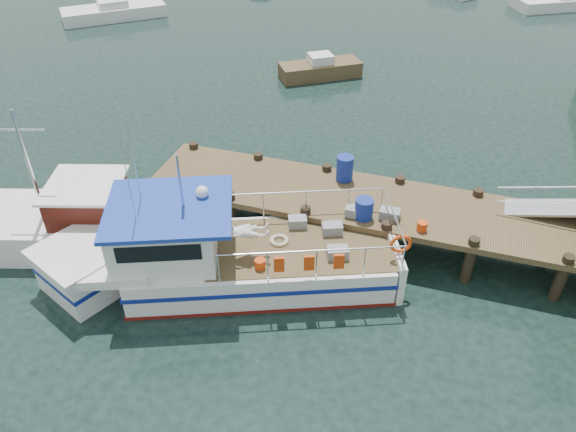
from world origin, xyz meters
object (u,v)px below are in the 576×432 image
(moored_rowboat, at_px, (320,69))
(dock, at_px, (554,207))
(moored_a, at_px, (114,11))
(work_boat, at_px, (63,223))
(moored_c, at_px, (565,1))
(lobster_boat, at_px, (215,255))

(moored_rowboat, bearing_deg, dock, -54.53)
(moored_a, bearing_deg, moored_rowboat, -40.50)
(moored_rowboat, bearing_deg, moored_a, 156.66)
(dock, distance_m, moored_a, 31.20)
(dock, relative_size, moored_a, 2.60)
(work_boat, bearing_deg, moored_c, 45.33)
(dock, height_order, work_boat, work_boat)
(lobster_boat, relative_size, work_boat, 1.17)
(lobster_boat, xyz_separation_m, moored_rowboat, (-1.07, 15.79, -0.49))
(dock, height_order, moored_a, dock)
(lobster_boat, height_order, moored_c, lobster_boat)
(work_boat, xyz_separation_m, moored_a, (-11.19, 21.00, -0.30))
(lobster_boat, height_order, work_boat, lobster_boat)
(work_boat, xyz_separation_m, moored_rowboat, (4.32, 15.61, -0.30))
(work_boat, height_order, moored_rowboat, work_boat)
(lobster_boat, bearing_deg, moored_rowboat, 71.84)
(moored_a, distance_m, moored_c, 30.77)
(moored_rowboat, height_order, moored_c, moored_rowboat)
(dock, xyz_separation_m, moored_rowboat, (-10.16, 12.27, -1.79))
(moored_rowboat, bearing_deg, lobster_boat, -90.27)
(moored_rowboat, distance_m, moored_c, 21.43)
(moored_a, xyz_separation_m, moored_c, (28.47, 11.67, -0.03))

